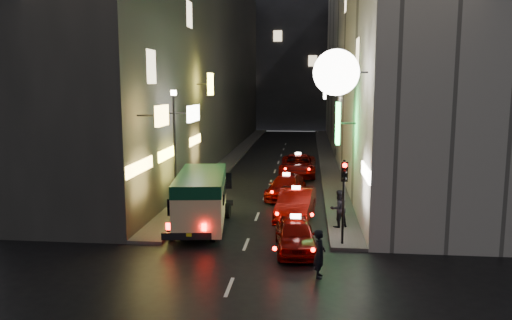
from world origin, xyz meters
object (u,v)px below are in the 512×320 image
(taxi_near, at_px, (295,232))
(traffic_light, at_px, (344,184))
(pedestrian_crossing, at_px, (320,250))
(lamp_post, at_px, (175,143))
(minibus, at_px, (201,194))

(taxi_near, distance_m, traffic_light, 2.76)
(pedestrian_crossing, xyz_separation_m, lamp_post, (-7.19, 7.81, 2.75))
(taxi_near, height_order, traffic_light, traffic_light)
(minibus, distance_m, lamp_post, 3.61)
(taxi_near, bearing_deg, minibus, 148.19)
(traffic_light, bearing_deg, minibus, 160.71)
(taxi_near, xyz_separation_m, lamp_post, (-6.28, 5.05, 2.94))
(minibus, relative_size, lamp_post, 1.01)
(taxi_near, xyz_separation_m, traffic_light, (1.92, 0.53, 1.91))
(minibus, xyz_separation_m, lamp_post, (-1.84, 2.30, 2.09))
(taxi_near, height_order, lamp_post, lamp_post)
(minibus, height_order, traffic_light, traffic_light)
(taxi_near, xyz_separation_m, pedestrian_crossing, (0.91, -2.76, 0.19))
(traffic_light, distance_m, lamp_post, 9.42)
(taxi_near, distance_m, lamp_post, 8.58)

